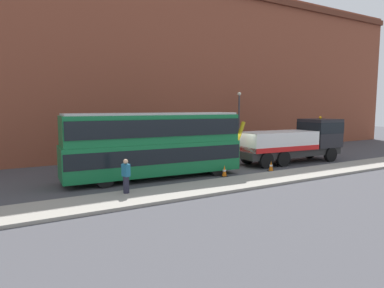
% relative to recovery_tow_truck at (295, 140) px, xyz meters
% --- Properties ---
extents(ground_plane, '(120.00, 120.00, 0.00)m').
position_rel_recovery_tow_truck_xyz_m(ground_plane, '(-5.84, 0.31, -1.76)').
color(ground_plane, '#424247').
extents(near_kerb, '(60.00, 2.80, 0.15)m').
position_rel_recovery_tow_truck_xyz_m(near_kerb, '(-5.84, -3.89, -1.68)').
color(near_kerb, gray).
rests_on(near_kerb, ground_plane).
extents(building_facade, '(60.00, 1.50, 16.00)m').
position_rel_recovery_tow_truck_xyz_m(building_facade, '(-5.84, 8.75, 6.31)').
color(building_facade, brown).
rests_on(building_facade, ground_plane).
extents(recovery_tow_truck, '(10.21, 3.13, 3.67)m').
position_rel_recovery_tow_truck_xyz_m(recovery_tow_truck, '(0.00, 0.00, 0.00)').
color(recovery_tow_truck, '#2D2D2D').
rests_on(recovery_tow_truck, ground_plane).
extents(double_decker_bus, '(11.15, 3.16, 4.06)m').
position_rel_recovery_tow_truck_xyz_m(double_decker_bus, '(-12.19, 0.03, 0.47)').
color(double_decker_bus, '#146B38').
rests_on(double_decker_bus, ground_plane).
extents(pedestrian_onlooker, '(0.38, 0.46, 1.71)m').
position_rel_recovery_tow_truck_xyz_m(pedestrian_onlooker, '(-15.11, -3.10, -0.77)').
color(pedestrian_onlooker, '#232333').
rests_on(pedestrian_onlooker, near_kerb).
extents(traffic_cone_near_bus, '(0.36, 0.36, 0.72)m').
position_rel_recovery_tow_truck_xyz_m(traffic_cone_near_bus, '(-8.14, -1.76, -1.42)').
color(traffic_cone_near_bus, orange).
rests_on(traffic_cone_near_bus, ground_plane).
extents(traffic_cone_midway, '(0.36, 0.36, 0.72)m').
position_rel_recovery_tow_truck_xyz_m(traffic_cone_midway, '(-4.29, -1.89, -1.42)').
color(traffic_cone_midway, orange).
rests_on(traffic_cone_midway, ground_plane).
extents(street_lamp, '(0.36, 0.36, 5.83)m').
position_rel_recovery_tow_truck_xyz_m(street_lamp, '(-0.52, 6.56, 1.71)').
color(street_lamp, '#38383D').
rests_on(street_lamp, ground_plane).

